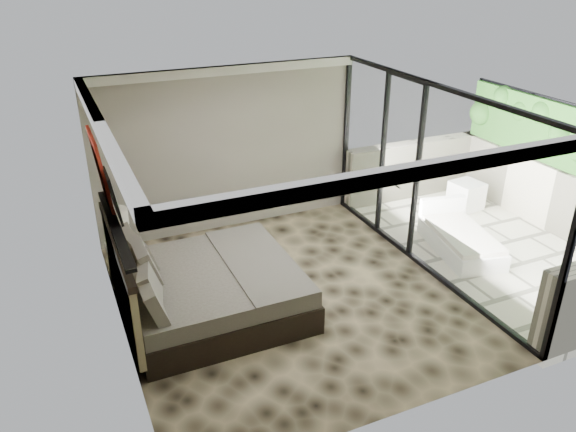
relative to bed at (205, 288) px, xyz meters
name	(u,v)px	position (x,y,z in m)	size (l,w,h in m)	color
floor	(288,296)	(1.16, -0.11, -0.37)	(5.00, 5.00, 0.00)	black
ceiling	(288,102)	(1.16, -0.11, 2.42)	(4.50, 5.00, 0.02)	silver
back_wall	(228,150)	(1.16, 2.38, 1.03)	(4.50, 0.02, 2.80)	gray
left_wall	(112,239)	(-1.08, -0.11, 1.03)	(0.02, 5.00, 2.80)	gray
glass_wall	(429,181)	(3.41, -0.11, 1.03)	(0.08, 5.00, 2.80)	white
terrace_slab	(494,248)	(4.91, -0.11, -0.43)	(3.00, 5.00, 0.12)	beige
parapet_far	(561,202)	(6.26, -0.11, 0.18)	(0.30, 5.00, 1.10)	#B7B194
foliage_hedge	(575,140)	(6.26, -0.11, 1.28)	(0.36, 4.60, 1.10)	#2B6920
picture_ledge	(115,227)	(-1.02, -0.01, 1.13)	(0.12, 2.20, 0.05)	black
bed	(205,288)	(0.00, 0.00, 0.00)	(2.32, 2.24, 1.28)	black
nightstand	(126,262)	(-0.82, 1.37, -0.12)	(0.50, 0.50, 0.50)	black
table_lamp	(117,224)	(-0.87, 1.32, 0.54)	(0.34, 0.34, 0.61)	black
abstract_canvas	(100,169)	(-1.03, 0.72, 1.60)	(0.04, 0.90, 0.90)	#C05F10
framed_print	(113,196)	(-0.98, 0.15, 1.45)	(0.03, 0.50, 0.60)	black
ottoman	(466,195)	(5.45, 1.29, -0.12)	(0.52, 0.52, 0.52)	white
lounger	(460,239)	(4.27, 0.03, -0.18)	(1.11, 1.73, 0.63)	white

